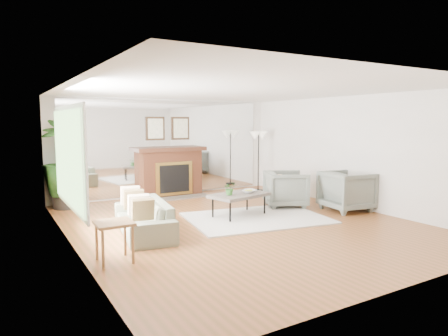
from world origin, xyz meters
TOP-DOWN VIEW (x-y plane):
  - ground at (0.00, 0.00)m, footprint 7.00×7.00m
  - wall_left at (-2.99, 0.00)m, footprint 0.02×7.00m
  - wall_right at (2.99, 0.00)m, footprint 0.02×7.00m
  - wall_back at (0.00, 3.49)m, footprint 6.00×0.02m
  - mirror_panel at (0.00, 3.47)m, footprint 5.40×0.04m
  - window_panel at (-2.96, 0.40)m, footprint 0.04×2.40m
  - fireplace at (0.00, 3.26)m, footprint 1.85×0.83m
  - area_rug at (0.48, 0.10)m, footprint 2.93×2.31m
  - coffee_table at (0.27, 0.43)m, footprint 1.31×0.94m
  - sofa at (-1.80, 0.25)m, footprint 1.04×2.02m
  - armchair_back at (1.70, 0.70)m, footprint 1.18×1.17m
  - armchair_front at (2.60, -0.27)m, footprint 1.05×1.03m
  - side_table at (-2.62, -0.92)m, footprint 0.51×0.51m
  - potted_ficus at (-2.60, 3.10)m, footprint 1.07×1.07m
  - floor_lamp at (2.36, 2.71)m, footprint 0.54×0.30m
  - tabletop_plant at (0.03, 0.39)m, footprint 0.26×0.22m
  - fruit_bowl at (0.48, 0.39)m, footprint 0.31×0.31m
  - book at (0.61, 0.65)m, footprint 0.22×0.28m

SIDE VIEW (x-z plane):
  - ground at x=0.00m, z-range 0.00..0.00m
  - area_rug at x=0.48m, z-range 0.00..0.03m
  - sofa at x=-1.80m, z-range 0.00..0.56m
  - armchair_back at x=1.70m, z-range 0.00..0.82m
  - armchair_front at x=2.60m, z-range 0.00..0.86m
  - coffee_table at x=0.27m, z-range 0.20..0.67m
  - side_table at x=-2.62m, z-range 0.19..0.76m
  - book at x=0.61m, z-range 0.48..0.50m
  - fruit_bowl at x=0.48m, z-range 0.48..0.54m
  - tabletop_plant at x=0.03m, z-range 0.48..0.75m
  - fireplace at x=0.00m, z-range -0.37..1.68m
  - potted_ficus at x=-2.60m, z-range 0.07..2.07m
  - wall_left at x=-2.99m, z-range 0.00..2.50m
  - wall_right at x=2.99m, z-range 0.00..2.50m
  - wall_back at x=0.00m, z-range 0.00..2.50m
  - mirror_panel at x=0.00m, z-range 0.05..2.45m
  - window_panel at x=-2.96m, z-range 0.60..2.10m
  - floor_lamp at x=2.36m, z-range 0.59..2.25m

